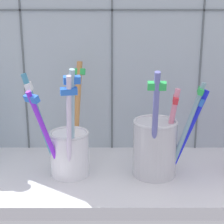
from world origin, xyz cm
name	(u,v)px	position (x,y,z in cm)	size (l,w,h in cm)	color
counter_slab	(112,178)	(0.00, 0.00, 1.00)	(64.00, 22.00, 2.00)	silver
tile_wall_back	(112,39)	(0.00, 12.00, 22.50)	(64.00, 2.20, 45.00)	#B2C1CC
toothbrush_cup_left	(68,147)	(-6.96, -0.77, 6.85)	(9.86, 14.67, 18.18)	white
toothbrush_cup_right	(157,145)	(7.10, -0.79, 7.13)	(11.40, 10.35, 17.98)	silver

